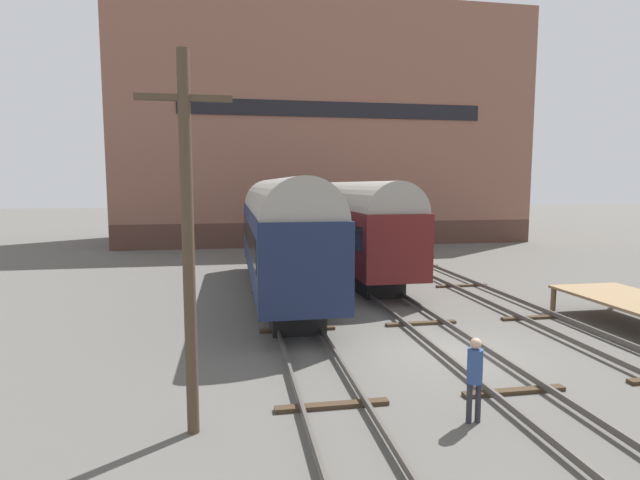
{
  "coord_description": "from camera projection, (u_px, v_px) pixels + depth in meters",
  "views": [
    {
      "loc": [
        -6.59,
        -13.5,
        4.98
      ],
      "look_at": [
        -2.23,
        11.18,
        2.2
      ],
      "focal_mm": 28.0,
      "sensor_mm": 36.0,
      "label": 1
    }
  ],
  "objects": [
    {
      "name": "ground_plane",
      "position": [
        458.0,
        352.0,
        14.9
      ],
      "size": [
        200.0,
        200.0,
        0.0
      ],
      "primitive_type": "plane",
      "color": "#56544F"
    },
    {
      "name": "track_left",
      "position": [
        311.0,
        356.0,
        14.12
      ],
      "size": [
        2.6,
        60.0,
        0.26
      ],
      "color": "#4C4742",
      "rests_on": "ground"
    },
    {
      "name": "track_middle",
      "position": [
        458.0,
        348.0,
        14.89
      ],
      "size": [
        2.6,
        60.0,
        0.26
      ],
      "color": "#4C4742",
      "rests_on": "ground"
    },
    {
      "name": "track_right",
      "position": [
        591.0,
        340.0,
        15.66
      ],
      "size": [
        2.6,
        60.0,
        0.26
      ],
      "color": "#4C4742",
      "rests_on": "ground"
    },
    {
      "name": "train_car_navy",
      "position": [
        281.0,
        229.0,
        22.25
      ],
      "size": [
        2.92,
        15.74,
        5.26
      ],
      "color": "black",
      "rests_on": "ground"
    },
    {
      "name": "train_car_maroon",
      "position": [
        351.0,
        221.0,
        28.01
      ],
      "size": [
        2.84,
        16.8,
        5.14
      ],
      "color": "black",
      "rests_on": "ground"
    },
    {
      "name": "person_worker",
      "position": [
        475.0,
        372.0,
        10.38
      ],
      "size": [
        0.32,
        0.32,
        1.83
      ],
      "color": "#282833",
      "rests_on": "ground"
    },
    {
      "name": "utility_pole",
      "position": [
        188.0,
        240.0,
        9.66
      ],
      "size": [
        1.8,
        0.24,
        7.51
      ],
      "color": "#473828",
      "rests_on": "ground"
    },
    {
      "name": "warehouse_building",
      "position": [
        321.0,
        131.0,
        45.56
      ],
      "size": [
        34.67,
        12.46,
        19.81
      ],
      "color": "#4F342A",
      "rests_on": "ground"
    }
  ]
}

